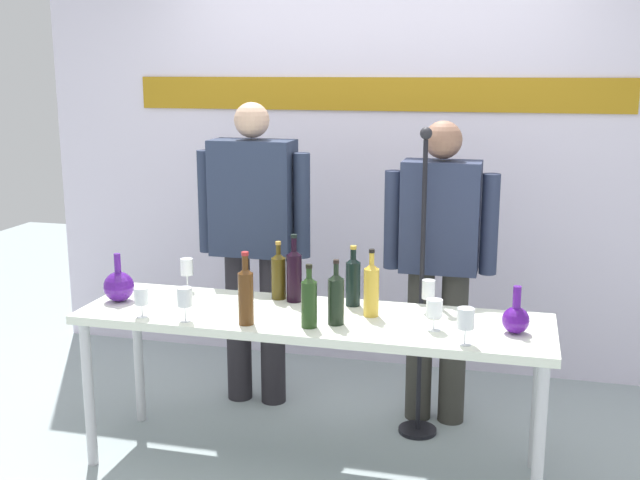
# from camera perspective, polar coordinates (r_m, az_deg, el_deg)

# --- Properties ---
(ground_plane) EXTENTS (10.00, 10.00, 0.00)m
(ground_plane) POSITION_cam_1_polar(r_m,az_deg,el_deg) (3.88, -0.58, -16.22)
(ground_plane) COLOR #97A6A8
(back_wall) EXTENTS (4.33, 0.11, 3.00)m
(back_wall) POSITION_cam_1_polar(r_m,az_deg,el_deg) (4.85, 3.93, 8.14)
(back_wall) COLOR white
(back_wall) RESTS_ON ground
(display_table) EXTENTS (2.17, 0.60, 0.76)m
(display_table) POSITION_cam_1_polar(r_m,az_deg,el_deg) (3.60, -0.60, -6.53)
(display_table) COLOR white
(display_table) RESTS_ON ground
(decanter_blue_left) EXTENTS (0.15, 0.15, 0.24)m
(decanter_blue_left) POSITION_cam_1_polar(r_m,az_deg,el_deg) (3.89, -14.58, -3.28)
(decanter_blue_left) COLOR #4F1989
(decanter_blue_left) RESTS_ON display_table
(decanter_blue_right) EXTENTS (0.12, 0.12, 0.21)m
(decanter_blue_right) POSITION_cam_1_polar(r_m,az_deg,el_deg) (3.42, 14.20, -5.62)
(decanter_blue_right) COLOR #4F1489
(decanter_blue_right) RESTS_ON display_table
(presenter_left) EXTENTS (0.64, 0.22, 1.69)m
(presenter_left) POSITION_cam_1_polar(r_m,az_deg,el_deg) (4.28, -4.89, 0.46)
(presenter_left) COLOR #242126
(presenter_left) RESTS_ON ground
(presenter_right) EXTENTS (0.59, 0.22, 1.61)m
(presenter_right) POSITION_cam_1_polar(r_m,az_deg,el_deg) (4.08, 8.76, -1.15)
(presenter_right) COLOR #35342D
(presenter_right) RESTS_ON ground
(wine_bottle_0) EXTENTS (0.07, 0.07, 0.28)m
(wine_bottle_0) POSITION_cam_1_polar(r_m,az_deg,el_deg) (3.38, -0.81, -4.43)
(wine_bottle_0) COLOR #1F3A16
(wine_bottle_0) RESTS_ON display_table
(wine_bottle_1) EXTENTS (0.07, 0.07, 0.29)m
(wine_bottle_1) POSITION_cam_1_polar(r_m,az_deg,el_deg) (3.80, -3.06, -2.53)
(wine_bottle_1) COLOR #45370E
(wine_bottle_1) RESTS_ON display_table
(wine_bottle_2) EXTENTS (0.07, 0.07, 0.31)m
(wine_bottle_2) POSITION_cam_1_polar(r_m,az_deg,el_deg) (3.54, 3.79, -3.54)
(wine_bottle_2) COLOR gold
(wine_bottle_2) RESTS_ON display_table
(wine_bottle_3) EXTENTS (0.07, 0.07, 0.33)m
(wine_bottle_3) POSITION_cam_1_polar(r_m,az_deg,el_deg) (3.43, -5.48, -3.94)
(wine_bottle_3) COLOR #512F12
(wine_bottle_3) RESTS_ON display_table
(wine_bottle_4) EXTENTS (0.07, 0.07, 0.33)m
(wine_bottle_4) POSITION_cam_1_polar(r_m,az_deg,el_deg) (3.75, -1.91, -2.48)
(wine_bottle_4) COLOR black
(wine_bottle_4) RESTS_ON display_table
(wine_bottle_5) EXTENTS (0.07, 0.07, 0.29)m
(wine_bottle_5) POSITION_cam_1_polar(r_m,az_deg,el_deg) (3.42, 1.18, -4.22)
(wine_bottle_5) COLOR black
(wine_bottle_5) RESTS_ON display_table
(wine_bottle_6) EXTENTS (0.07, 0.07, 0.29)m
(wine_bottle_6) POSITION_cam_1_polar(r_m,az_deg,el_deg) (3.69, 2.44, -2.92)
(wine_bottle_6) COLOR black
(wine_bottle_6) RESTS_ON display_table
(wine_glass_left_0) EXTENTS (0.06, 0.06, 0.17)m
(wine_glass_left_0) POSITION_cam_1_polar(r_m,az_deg,el_deg) (3.99, -9.77, -2.01)
(wine_glass_left_0) COLOR white
(wine_glass_left_0) RESTS_ON display_table
(wine_glass_left_1) EXTENTS (0.07, 0.07, 0.14)m
(wine_glass_left_1) POSITION_cam_1_polar(r_m,az_deg,el_deg) (3.62, -13.00, -4.08)
(wine_glass_left_1) COLOR white
(wine_glass_left_1) RESTS_ON display_table
(wine_glass_left_2) EXTENTS (0.07, 0.07, 0.16)m
(wine_glass_left_2) POSITION_cam_1_polar(r_m,az_deg,el_deg) (3.51, -9.92, -4.19)
(wine_glass_left_2) COLOR white
(wine_glass_left_2) RESTS_ON display_table
(wine_glass_right_0) EXTENTS (0.06, 0.06, 0.16)m
(wine_glass_right_0) POSITION_cam_1_polar(r_m,az_deg,el_deg) (3.61, 7.98, -3.68)
(wine_glass_right_0) COLOR white
(wine_glass_right_0) RESTS_ON display_table
(wine_glass_right_1) EXTENTS (0.07, 0.07, 0.14)m
(wine_glass_right_1) POSITION_cam_1_polar(r_m,az_deg,el_deg) (3.39, 8.41, -5.02)
(wine_glass_right_1) COLOR white
(wine_glass_right_1) RESTS_ON display_table
(wine_glass_right_2) EXTENTS (0.07, 0.07, 0.16)m
(wine_glass_right_2) POSITION_cam_1_polar(r_m,az_deg,el_deg) (3.23, 10.66, -5.73)
(wine_glass_right_2) COLOR white
(wine_glass_right_2) RESTS_ON display_table
(microphone_stand) EXTENTS (0.20, 0.20, 1.59)m
(microphone_stand) POSITION_cam_1_polar(r_m,az_deg,el_deg) (4.02, 7.38, -6.92)
(microphone_stand) COLOR black
(microphone_stand) RESTS_ON ground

